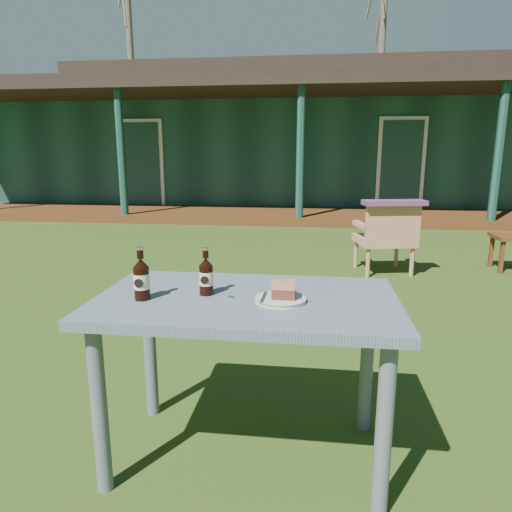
# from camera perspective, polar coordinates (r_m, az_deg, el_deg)

# --- Properties ---
(ground) EXTENTS (80.00, 80.00, 0.00)m
(ground) POSITION_cam_1_polar(r_m,az_deg,el_deg) (3.57, 2.66, -8.30)
(ground) COLOR #334916
(pavilion) EXTENTS (15.80, 8.30, 3.45)m
(pavilion) POSITION_cam_1_polar(r_m,az_deg,el_deg) (12.72, 6.26, 14.13)
(pavilion) COLOR #183F36
(pavilion) RESTS_ON ground
(tree_left) EXTENTS (0.28, 0.28, 10.50)m
(tree_left) POSITION_cam_1_polar(r_m,az_deg,el_deg) (22.75, -15.35, 22.36)
(tree_left) COLOR brown
(tree_left) RESTS_ON ground
(tree_mid) EXTENTS (0.28, 0.28, 9.50)m
(tree_mid) POSITION_cam_1_polar(r_m,az_deg,el_deg) (22.27, 15.29, 21.28)
(tree_mid) COLOR brown
(tree_mid) RESTS_ON ground
(cafe_table) EXTENTS (1.20, 0.70, 0.72)m
(cafe_table) POSITION_cam_1_polar(r_m,az_deg,el_deg) (1.86, -1.17, -8.08)
(cafe_table) COLOR slate
(cafe_table) RESTS_ON ground
(plate) EXTENTS (0.20, 0.20, 0.01)m
(plate) POSITION_cam_1_polar(r_m,az_deg,el_deg) (1.78, 3.08, -5.38)
(plate) COLOR silver
(plate) RESTS_ON cafe_table
(cake_slice) EXTENTS (0.09, 0.09, 0.06)m
(cake_slice) POSITION_cam_1_polar(r_m,az_deg,el_deg) (1.77, 3.51, -4.19)
(cake_slice) COLOR #592A1C
(cake_slice) RESTS_ON plate
(fork) EXTENTS (0.02, 0.14, 0.00)m
(fork) POSITION_cam_1_polar(r_m,az_deg,el_deg) (1.77, 0.95, -5.17)
(fork) COLOR silver
(fork) RESTS_ON plate
(cola_bottle_near) EXTENTS (0.06, 0.06, 0.19)m
(cola_bottle_near) POSITION_cam_1_polar(r_m,az_deg,el_deg) (1.85, -6.26, -2.51)
(cola_bottle_near) COLOR black
(cola_bottle_near) RESTS_ON cafe_table
(cola_bottle_far) EXTENTS (0.06, 0.06, 0.21)m
(cola_bottle_far) POSITION_cam_1_polar(r_m,az_deg,el_deg) (1.83, -14.12, -2.77)
(cola_bottle_far) COLOR black
(cola_bottle_far) RESTS_ON cafe_table
(bottle_cap) EXTENTS (0.03, 0.03, 0.01)m
(bottle_cap) POSITION_cam_1_polar(r_m,az_deg,el_deg) (1.81, -3.19, -5.20)
(bottle_cap) COLOR silver
(bottle_cap) RESTS_ON cafe_table
(armchair_left) EXTENTS (0.66, 0.63, 0.76)m
(armchair_left) POSITION_cam_1_polar(r_m,az_deg,el_deg) (5.08, 16.03, 2.59)
(armchair_left) COLOR tan
(armchair_left) RESTS_ON ground
(floral_throw) EXTENTS (0.67, 0.33, 0.05)m
(floral_throw) POSITION_cam_1_polar(r_m,az_deg,el_deg) (4.89, 16.90, 6.40)
(floral_throw) COLOR #653358
(floral_throw) RESTS_ON armchair_left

